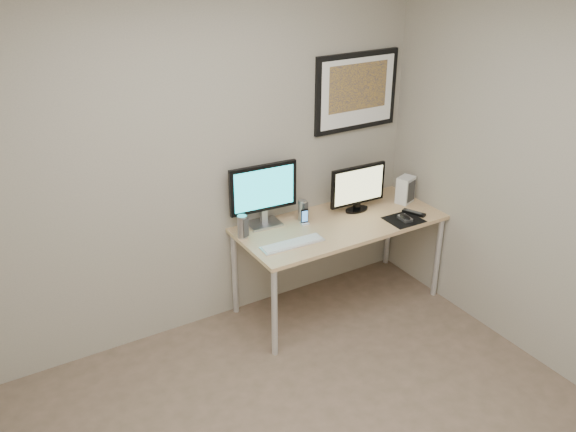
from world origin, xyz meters
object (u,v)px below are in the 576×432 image
at_px(monitor_large, 263,192).
at_px(phone_dock, 305,217).
at_px(desk, 340,230).
at_px(monitor_tv, 358,187).
at_px(speaker_left, 242,227).
at_px(keyboard, 292,244).
at_px(fan_unit, 405,190).
at_px(framed_art, 357,91).
at_px(speaker_right, 302,210).

bearing_deg(monitor_large, phone_dock, -24.88).
xyz_separation_m(desk, monitor_tv, (0.23, 0.10, 0.27)).
xyz_separation_m(monitor_tv, speaker_left, (-0.99, 0.06, -0.11)).
distance_m(desk, speaker_left, 0.79).
bearing_deg(speaker_left, desk, -32.03).
height_order(desk, keyboard, keyboard).
height_order(monitor_large, phone_dock, monitor_large).
bearing_deg(fan_unit, speaker_left, 154.37).
height_order(monitor_tv, phone_dock, monitor_tv).
bearing_deg(fan_unit, monitor_tv, 150.58).
bearing_deg(framed_art, desk, -136.54).
xyz_separation_m(monitor_large, speaker_left, (-0.23, -0.10, -0.18)).
xyz_separation_m(speaker_left, keyboard, (0.25, -0.28, -0.08)).
height_order(speaker_left, phone_dock, speaker_left).
height_order(monitor_tv, speaker_left, monitor_tv).
bearing_deg(desk, speaker_right, 142.17).
distance_m(framed_art, fan_unit, 0.89).
relative_size(monitor_large, fan_unit, 2.43).
bearing_deg(monitor_large, monitor_tv, -7.54).
distance_m(speaker_left, speaker_right, 0.53).
xyz_separation_m(keyboard, fan_unit, (1.17, 0.16, 0.10)).
height_order(speaker_right, fan_unit, fan_unit).
distance_m(speaker_left, phone_dock, 0.50).
height_order(desk, fan_unit, fan_unit).
xyz_separation_m(desk, phone_dock, (-0.26, 0.11, 0.13)).
relative_size(monitor_large, speaker_left, 3.08).
relative_size(phone_dock, keyboard, 0.27).
height_order(monitor_large, speaker_right, monitor_large).
bearing_deg(phone_dock, speaker_right, 79.72).
relative_size(phone_dock, fan_unit, 0.57).
bearing_deg(monitor_tv, framed_art, 65.48).
relative_size(monitor_tv, speaker_left, 2.78).
xyz_separation_m(desk, monitor_large, (-0.52, 0.25, 0.33)).
xyz_separation_m(monitor_tv, fan_unit, (0.43, -0.07, -0.09)).
bearing_deg(monitor_tv, phone_dock, -178.02).
bearing_deg(monitor_large, speaker_left, -153.55).
bearing_deg(keyboard, fan_unit, 10.06).
distance_m(desk, phone_dock, 0.31).
bearing_deg(framed_art, keyboard, -151.84).
xyz_separation_m(monitor_tv, phone_dock, (-0.49, 0.01, -0.14)).
bearing_deg(phone_dock, monitor_large, 160.16).
relative_size(framed_art, keyboard, 1.59).
bearing_deg(desk, phone_dock, 157.48).
relative_size(framed_art, monitor_large, 1.41).
bearing_deg(phone_dock, desk, -13.63).
xyz_separation_m(monitor_large, speaker_right, (0.29, -0.07, -0.19)).
height_order(desk, speaker_right, speaker_right).
height_order(speaker_left, keyboard, speaker_left).
relative_size(speaker_right, phone_dock, 1.30).
bearing_deg(monitor_large, keyboard, -82.99).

